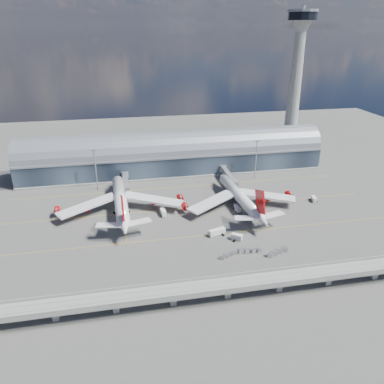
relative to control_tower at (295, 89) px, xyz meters
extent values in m
plane|color=#474744|center=(-85.00, -83.00, -51.64)|extent=(500.00, 500.00, 0.00)
cube|color=gold|center=(-85.00, -93.00, -51.63)|extent=(200.00, 0.25, 0.01)
cube|color=gold|center=(-85.00, -63.00, -51.63)|extent=(200.00, 0.25, 0.01)
cube|color=gold|center=(-85.00, -33.00, -51.63)|extent=(200.00, 0.25, 0.01)
cube|color=gold|center=(-120.00, -53.00, -51.63)|extent=(0.25, 80.00, 0.01)
cube|color=gold|center=(-50.00, -53.00, -51.63)|extent=(0.25, 80.00, 0.01)
cube|color=#212937|center=(-85.00, -5.00, -44.64)|extent=(200.00, 28.00, 14.00)
cylinder|color=slate|center=(-85.00, -5.00, -37.64)|extent=(200.00, 28.00, 28.00)
cube|color=gray|center=(-85.00, -19.00, -37.64)|extent=(200.00, 1.00, 1.20)
cube|color=gray|center=(-85.00, -5.00, -51.04)|extent=(200.00, 30.00, 1.20)
cube|color=gray|center=(0.00, 0.00, -47.64)|extent=(18.00, 18.00, 8.00)
cone|color=gray|center=(0.00, 0.00, -6.64)|extent=(10.00, 10.00, 90.00)
cone|color=gray|center=(0.00, 0.00, 40.36)|extent=(16.00, 16.00, 8.00)
cylinder|color=black|center=(0.00, 0.00, 45.36)|extent=(18.00, 18.00, 5.00)
cylinder|color=slate|center=(0.00, 0.00, 48.36)|extent=(19.00, 19.00, 1.50)
cylinder|color=gray|center=(0.00, 0.00, 49.86)|extent=(2.40, 2.40, 3.00)
cube|color=gray|center=(-85.00, -138.00, -46.14)|extent=(220.00, 8.50, 1.20)
cube|color=gray|center=(-85.00, -142.00, -45.04)|extent=(220.00, 0.40, 1.20)
cube|color=gray|center=(-85.00, -134.00, -45.04)|extent=(220.00, 0.40, 1.20)
cube|color=gray|center=(-85.00, -139.50, -45.49)|extent=(220.00, 0.12, 0.12)
cube|color=gray|center=(-85.00, -136.50, -45.49)|extent=(220.00, 0.12, 0.12)
cube|color=gray|center=(-145.00, -138.00, -49.14)|extent=(2.20, 2.20, 5.00)
cube|color=gray|center=(-125.00, -138.00, -49.14)|extent=(2.20, 2.20, 5.00)
cube|color=gray|center=(-105.00, -138.00, -49.14)|extent=(2.20, 2.20, 5.00)
cube|color=gray|center=(-85.00, -138.00, -49.14)|extent=(2.20, 2.20, 5.00)
cube|color=gray|center=(-65.00, -138.00, -49.14)|extent=(2.20, 2.20, 5.00)
cube|color=gray|center=(-45.00, -138.00, -49.14)|extent=(2.20, 2.20, 5.00)
cube|color=gray|center=(-25.00, -138.00, -49.14)|extent=(2.20, 2.20, 5.00)
cylinder|color=gray|center=(-135.00, -28.00, -39.14)|extent=(0.70, 0.70, 25.00)
cube|color=gray|center=(-135.00, -28.00, -26.44)|extent=(3.00, 0.40, 1.00)
cylinder|color=gray|center=(-35.00, -28.00, -39.14)|extent=(0.70, 0.70, 25.00)
cube|color=gray|center=(-35.00, -28.00, -26.44)|extent=(3.00, 0.40, 1.00)
cylinder|color=white|center=(-121.76, -58.09, -45.36)|extent=(8.66, 53.94, 6.48)
cone|color=white|center=(-122.98, -28.22, -45.36)|extent=(6.81, 8.36, 6.48)
cone|color=white|center=(-120.46, -89.99, -44.55)|extent=(6.97, 12.41, 6.48)
cube|color=#B70709|center=(-120.58, -86.96, -36.54)|extent=(1.20, 12.13, 13.41)
cube|color=white|center=(-138.62, -60.81, -46.17)|extent=(32.28, 23.49, 2.62)
cube|color=white|center=(-104.73, -59.43, -46.17)|extent=(32.95, 21.45, 2.62)
cylinder|color=#B70709|center=(-139.33, -58.81, -47.99)|extent=(3.44, 5.19, 3.24)
cylinder|color=#B70709|center=(-154.39, -59.42, -47.99)|extent=(3.44, 5.19, 3.24)
cylinder|color=#B70709|center=(-104.19, -57.38, -47.99)|extent=(3.44, 5.19, 3.24)
cylinder|color=#B70709|center=(-89.13, -56.76, -47.99)|extent=(3.44, 5.19, 3.24)
cylinder|color=gray|center=(-122.53, -39.17, -50.12)|extent=(0.51, 0.51, 3.04)
cylinder|color=gray|center=(-124.83, -62.27, -50.12)|extent=(0.61, 0.61, 3.04)
cylinder|color=gray|center=(-118.35, -62.01, -50.12)|extent=(0.61, 0.61, 3.04)
cylinder|color=black|center=(-124.83, -62.27, -51.08)|extent=(2.29, 1.61, 1.52)
cylinder|color=black|center=(-118.35, -62.01, -51.08)|extent=(2.29, 1.61, 1.52)
cylinder|color=white|center=(-57.72, -65.11, -45.66)|extent=(9.04, 49.28, 5.88)
cone|color=white|center=(-59.51, -37.62, -45.66)|extent=(6.39, 8.47, 5.88)
cone|color=white|center=(-55.81, -94.61, -44.85)|extent=(6.65, 12.52, 5.88)
cube|color=#B70709|center=(-56.01, -91.58, -37.15)|extent=(1.49, 12.14, 13.42)
cube|color=white|center=(-73.43, -68.16, -46.47)|extent=(30.27, 22.96, 2.51)
cube|color=white|center=(-41.76, -66.10, -46.47)|extent=(31.20, 19.96, 2.51)
cylinder|color=black|center=(-57.72, -65.11, -47.27)|extent=(7.83, 44.21, 5.00)
cylinder|color=#B70709|center=(-74.15, -66.17, -48.29)|extent=(3.56, 5.27, 3.24)
cylinder|color=#B70709|center=(-88.22, -67.08, -48.29)|extent=(3.56, 5.27, 3.24)
cylinder|color=#B70709|center=(-41.30, -64.04, -48.29)|extent=(3.56, 5.27, 3.24)
cylinder|color=#B70709|center=(-27.22, -63.13, -48.29)|extent=(3.56, 5.27, 3.24)
cylinder|color=gray|center=(-58.84, -47.86, -50.12)|extent=(0.51, 0.51, 3.04)
cylinder|color=gray|center=(-60.70, -69.36, -50.12)|extent=(0.61, 0.61, 3.04)
cylinder|color=gray|center=(-54.23, -68.94, -50.12)|extent=(0.61, 0.61, 3.04)
cylinder|color=black|center=(-60.70, -69.36, -51.08)|extent=(2.32, 1.66, 1.52)
cylinder|color=black|center=(-54.23, -68.94, -51.08)|extent=(2.32, 1.66, 1.52)
cube|color=gray|center=(-118.26, -31.00, -46.44)|extent=(3.00, 24.00, 3.00)
cube|color=gray|center=(-118.26, -43.00, -46.44)|extent=(3.60, 3.60, 3.40)
cylinder|color=gray|center=(-118.26, -19.00, -46.44)|extent=(4.40, 4.40, 4.00)
cylinder|color=gray|center=(-118.26, -43.00, -49.94)|extent=(0.50, 0.50, 3.40)
cylinder|color=black|center=(-118.26, -43.00, -51.29)|extent=(1.40, 0.80, 0.80)
cube|color=gray|center=(-54.22, -33.00, -46.44)|extent=(3.00, 28.00, 3.00)
cube|color=gray|center=(-54.22, -47.00, -46.44)|extent=(3.60, 3.60, 3.40)
cylinder|color=gray|center=(-54.22, -19.00, -46.44)|extent=(4.40, 4.40, 4.00)
cylinder|color=gray|center=(-54.22, -47.00, -49.94)|extent=(0.50, 0.50, 3.40)
cylinder|color=black|center=(-54.22, -47.00, -51.29)|extent=(1.40, 0.80, 0.80)
cube|color=silver|center=(-100.05, -68.06, -50.03)|extent=(2.84, 7.18, 2.61)
cylinder|color=black|center=(-99.88, -65.82, -51.18)|extent=(2.57, 1.09, 0.90)
cylinder|color=black|center=(-100.22, -70.30, -51.18)|extent=(2.57, 1.09, 0.90)
cube|color=silver|center=(-69.54, -99.92, -50.04)|extent=(5.40, 4.70, 2.59)
cylinder|color=black|center=(-68.22, -99.03, -51.19)|extent=(2.14, 2.56, 0.90)
cylinder|color=black|center=(-70.85, -100.82, -51.19)|extent=(2.14, 2.56, 0.90)
cube|color=silver|center=(-77.43, -93.72, -49.98)|extent=(8.64, 4.80, 2.70)
cylinder|color=black|center=(-74.90, -94.52, -51.17)|extent=(1.68, 2.76, 0.93)
cylinder|color=black|center=(-79.97, -92.91, -51.17)|extent=(1.68, 2.76, 0.93)
cube|color=silver|center=(-14.08, -68.02, -50.17)|extent=(3.25, 5.81, 2.38)
cylinder|color=black|center=(-14.46, -66.31, -51.23)|extent=(2.41, 1.30, 0.82)
cylinder|color=black|center=(-13.70, -69.74, -51.23)|extent=(2.41, 1.30, 0.82)
cube|color=silver|center=(-60.36, -71.57, -49.88)|extent=(2.58, 5.52, 2.86)
cylinder|color=black|center=(-60.38, -69.81, -51.14)|extent=(2.76, 1.01, 0.99)
cylinder|color=black|center=(-60.35, -73.32, -51.14)|extent=(2.76, 1.01, 0.99)
cube|color=silver|center=(-120.76, -53.38, -49.97)|extent=(5.51, 6.51, 2.71)
cylinder|color=black|center=(-119.63, -51.73, -51.17)|extent=(2.68, 2.24, 0.94)
cylinder|color=black|center=(-121.89, -55.03, -51.17)|extent=(2.68, 2.24, 0.94)
cube|color=gray|center=(-71.03, -110.86, -51.37)|extent=(2.69, 1.95, 0.32)
cube|color=#A8A8AC|center=(-71.03, -110.86, -50.53)|extent=(2.26, 1.80, 1.58)
cube|color=gray|center=(-68.31, -111.16, -51.37)|extent=(2.69, 1.95, 0.32)
cube|color=#A8A8AC|center=(-68.31, -111.16, -50.53)|extent=(2.26, 1.80, 1.58)
cube|color=gray|center=(-65.60, -111.47, -51.37)|extent=(2.69, 1.95, 0.32)
cube|color=#A8A8AC|center=(-65.60, -111.47, -50.53)|extent=(2.26, 1.80, 1.58)
cube|color=gray|center=(-62.89, -111.77, -51.37)|extent=(2.69, 1.95, 0.32)
cube|color=#A8A8AC|center=(-62.89, -111.77, -50.53)|extent=(2.26, 1.80, 1.58)
cube|color=gray|center=(-80.27, -113.82, -51.40)|extent=(2.64, 2.26, 0.28)
cube|color=#A8A8AC|center=(-80.27, -113.82, -50.66)|extent=(2.26, 2.02, 1.40)
cube|color=gray|center=(-78.05, -112.85, -51.40)|extent=(2.64, 2.26, 0.28)
cube|color=#A8A8AC|center=(-78.05, -112.85, -50.66)|extent=(2.26, 2.02, 1.40)
cube|color=gray|center=(-75.83, -111.89, -51.40)|extent=(2.64, 2.26, 0.28)
cube|color=#A8A8AC|center=(-75.83, -111.89, -50.66)|extent=(2.26, 2.02, 1.40)
cube|color=gray|center=(-73.61, -110.92, -51.40)|extent=(2.64, 2.26, 0.28)
cube|color=#A8A8AC|center=(-73.61, -110.92, -50.66)|extent=(2.26, 2.02, 1.40)
cube|color=gray|center=(-71.39, -109.96, -51.40)|extent=(2.64, 2.26, 0.28)
cube|color=#A8A8AC|center=(-71.39, -109.96, -50.66)|extent=(2.26, 2.02, 1.40)
cube|color=gray|center=(-59.63, -116.10, -51.37)|extent=(3.03, 2.50, 0.33)
cube|color=#A8A8AC|center=(-59.63, -116.10, -50.50)|extent=(2.59, 2.26, 1.63)
cube|color=gray|center=(-56.97, -115.17, -51.37)|extent=(3.03, 2.50, 0.33)
cube|color=#A8A8AC|center=(-56.97, -115.17, -50.50)|extent=(2.59, 2.26, 1.63)
cube|color=gray|center=(-54.31, -114.23, -51.37)|extent=(3.03, 2.50, 0.33)
cube|color=#A8A8AC|center=(-54.31, -114.23, -50.50)|extent=(2.59, 2.26, 1.63)
cube|color=gray|center=(-51.66, -113.29, -51.37)|extent=(3.03, 2.50, 0.33)
cube|color=#A8A8AC|center=(-51.66, -113.29, -50.50)|extent=(2.59, 2.26, 1.63)
camera|label=1|loc=(-118.62, -243.29, 39.49)|focal=35.00mm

